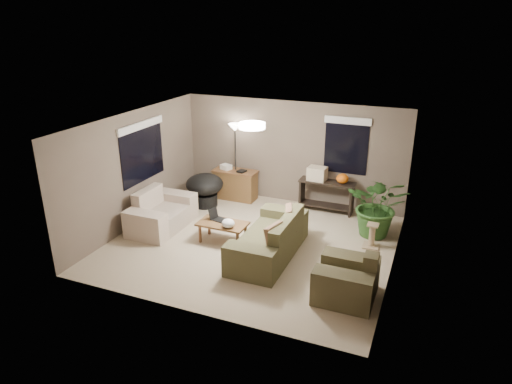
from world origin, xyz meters
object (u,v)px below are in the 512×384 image
at_px(armchair, 347,281).
at_px(cat_scratching_post, 372,237).
at_px(console_table, 327,194).
at_px(main_sofa, 271,241).
at_px(loveseat, 161,215).
at_px(coffee_table, 223,226).
at_px(desk, 235,184).
at_px(houseplant, 378,212).
at_px(floor_lamp, 235,136).
at_px(papasan_chair, 205,187).

relative_size(armchair, cat_scratching_post, 2.00).
xyz_separation_m(console_table, cat_scratching_post, (1.29, -1.42, -0.22)).
xyz_separation_m(main_sofa, loveseat, (-2.66, 0.27, 0.00)).
distance_m(coffee_table, desk, 2.39).
distance_m(coffee_table, houseplant, 3.24).
bearing_deg(desk, coffee_table, -71.53).
distance_m(main_sofa, desk, 3.06).
xyz_separation_m(main_sofa, floor_lamp, (-1.88, 2.49, 1.30)).
relative_size(desk, console_table, 0.85).
bearing_deg(main_sofa, armchair, -26.97).
distance_m(loveseat, cat_scratching_post, 4.49).
height_order(main_sofa, cat_scratching_post, main_sofa).
height_order(coffee_table, cat_scratching_post, cat_scratching_post).
bearing_deg(cat_scratching_post, houseplant, 89.11).
xyz_separation_m(coffee_table, houseplant, (2.87, 1.49, 0.17)).
relative_size(loveseat, desk, 1.45).
height_order(console_table, cat_scratching_post, console_table).
xyz_separation_m(main_sofa, cat_scratching_post, (1.75, 1.08, -0.08)).
bearing_deg(desk, houseplant, -12.01).
distance_m(console_table, floor_lamp, 2.61).
bearing_deg(houseplant, papasan_chair, 178.92).
height_order(main_sofa, floor_lamp, floor_lamp).
distance_m(armchair, floor_lamp, 5.03).
xyz_separation_m(main_sofa, coffee_table, (-1.11, 0.16, 0.06)).
relative_size(coffee_table, cat_scratching_post, 2.00).
bearing_deg(main_sofa, cat_scratching_post, 31.66).
xyz_separation_m(loveseat, floor_lamp, (0.78, 2.23, 1.30)).
bearing_deg(desk, papasan_chair, -125.56).
distance_m(coffee_table, cat_scratching_post, 3.01).
height_order(armchair, console_table, armchair).
xyz_separation_m(papasan_chair, cat_scratching_post, (4.11, -0.65, -0.25)).
bearing_deg(main_sofa, loveseat, 174.26).
height_order(armchair, papasan_chair, armchair).
bearing_deg(papasan_chair, cat_scratching_post, -8.99).
bearing_deg(papasan_chair, houseplant, -1.08).
xyz_separation_m(houseplant, cat_scratching_post, (-0.01, -0.57, -0.31)).
height_order(loveseat, coffee_table, loveseat).
xyz_separation_m(armchair, cat_scratching_post, (0.10, 1.92, -0.08)).
bearing_deg(loveseat, armchair, -14.39).
distance_m(main_sofa, coffee_table, 1.12).
distance_m(armchair, desk, 4.79).
bearing_deg(loveseat, coffee_table, -4.02).
xyz_separation_m(loveseat, papasan_chair, (0.30, 1.46, 0.17)).
relative_size(coffee_table, floor_lamp, 0.52).
relative_size(main_sofa, desk, 2.00).
bearing_deg(papasan_chair, armchair, -32.65).
xyz_separation_m(armchair, console_table, (-1.19, 3.34, 0.14)).
relative_size(main_sofa, floor_lamp, 1.15).
bearing_deg(console_table, desk, -178.06).
height_order(coffee_table, desk, desk).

